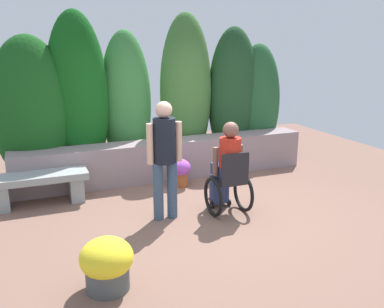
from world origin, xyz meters
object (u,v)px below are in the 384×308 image
person_in_wheelchair (228,171)px  stone_bench (40,184)px  flower_pot_terracotta_by_wall (107,263)px  person_standing_companion (165,153)px  flower_pot_purple_near (180,171)px

person_in_wheelchair → stone_bench: bearing=156.1°
stone_bench → person_in_wheelchair: (2.46, -1.34, 0.31)m
stone_bench → person_in_wheelchair: 2.82m
stone_bench → flower_pot_terracotta_by_wall: 2.67m
stone_bench → flower_pot_terracotta_by_wall: bearing=-77.7°
stone_bench → person_standing_companion: size_ratio=0.87×
person_in_wheelchair → flower_pot_terracotta_by_wall: size_ratio=2.47×
flower_pot_terracotta_by_wall → flower_pot_purple_near: bearing=56.3°
stone_bench → flower_pot_purple_near: bearing=0.9°
person_standing_companion → flower_pot_purple_near: 1.50m
person_in_wheelchair → person_standing_companion: person_standing_companion is taller
person_standing_companion → flower_pot_terracotta_by_wall: 1.91m
person_in_wheelchair → person_standing_companion: (-0.88, 0.13, 0.31)m
flower_pot_terracotta_by_wall → person_standing_companion: bearing=52.9°
person_in_wheelchair → person_standing_companion: size_ratio=0.82×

